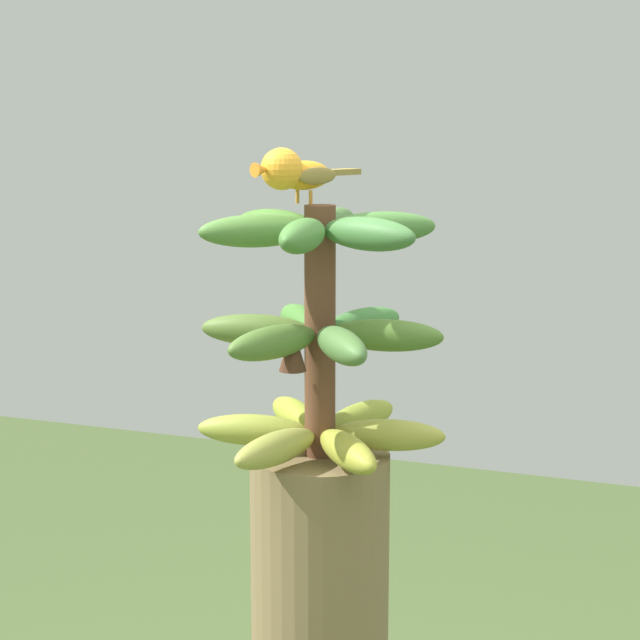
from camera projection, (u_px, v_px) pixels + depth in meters
banana_bunch at (320, 333)px, 1.46m from camera, size 0.34×0.33×0.34m
perched_bird at (294, 172)px, 1.43m from camera, size 0.10×0.18×0.07m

